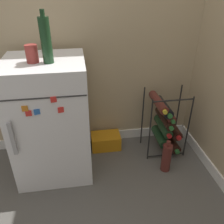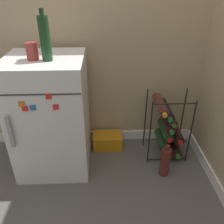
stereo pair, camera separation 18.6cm
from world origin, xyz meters
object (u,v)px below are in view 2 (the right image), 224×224
Objects in this scene: fridge_top_cup at (32,51)px; loose_bottle_floor at (165,162)px; mini_fridge at (51,116)px; wine_rack at (168,126)px; soda_box at (108,141)px; fridge_top_bottle at (45,38)px.

loose_bottle_floor is (0.92, -0.14, -0.84)m from fridge_top_cup.
wine_rack is (0.94, 0.08, -0.17)m from mini_fridge.
soda_box is (-0.51, 0.11, -0.22)m from wine_rack.
fridge_top_cup is at bearing -154.03° from soda_box.
mini_fridge is 0.61m from soda_box.
mini_fridge is at bearing -174.91° from wine_rack.
fridge_top_cup is at bearing 166.56° from fridge_top_bottle.
soda_box is at bearing 24.18° from mini_fridge.
fridge_top_cup reaches higher than soda_box.
wine_rack is 5.27× the size of fridge_top_cup.
wine_rack is at bearing 76.16° from loose_bottle_floor.
wine_rack is 0.31m from loose_bottle_floor.
wine_rack is 2.21× the size of soda_box.
mini_fridge is 0.51m from fridge_top_cup.
soda_box is 0.58m from loose_bottle_floor.
mini_fridge is 3.19× the size of loose_bottle_floor.
fridge_top_cup is at bearing -140.90° from mini_fridge.
fridge_top_cup is 0.38× the size of loose_bottle_floor.
wine_rack is 0.56m from soda_box.
mini_fridge reaches higher than wine_rack.
fridge_top_bottle is 1.24m from loose_bottle_floor.
fridge_top_bottle is 1.10× the size of loose_bottle_floor.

